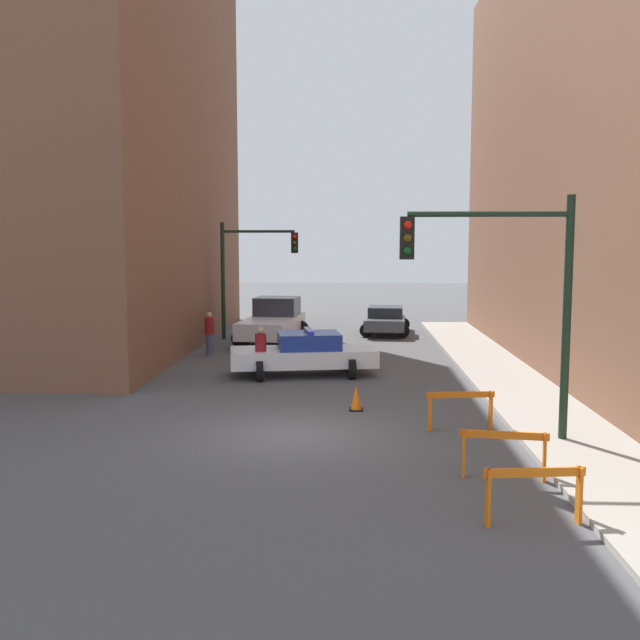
{
  "coord_description": "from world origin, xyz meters",
  "views": [
    {
      "loc": [
        1.35,
        -15.68,
        4.34
      ],
      "look_at": [
        0.26,
        8.23,
        1.71
      ],
      "focal_mm": 40.0,
      "sensor_mm": 36.0,
      "label": 1
    }
  ],
  "objects_px": {
    "barrier_front": "(534,486)",
    "pedestrian_corner": "(209,333)",
    "police_car": "(305,353)",
    "traffic_cone": "(356,398)",
    "barrier_back": "(460,404)",
    "traffic_light_near": "(512,280)",
    "traffic_light_far": "(247,263)",
    "white_truck": "(273,321)",
    "barrier_mid": "(504,446)",
    "pedestrian_crossing": "(261,352)",
    "parked_car_near": "(386,320)"
  },
  "relations": [
    {
      "from": "barrier_front",
      "to": "pedestrian_corner",
      "type": "bearing_deg",
      "value": 117.06
    },
    {
      "from": "police_car",
      "to": "pedestrian_corner",
      "type": "distance_m",
      "value": 5.62
    },
    {
      "from": "traffic_light_near",
      "to": "white_truck",
      "type": "bearing_deg",
      "value": 113.91
    },
    {
      "from": "pedestrian_corner",
      "to": "barrier_front",
      "type": "height_order",
      "value": "pedestrian_corner"
    },
    {
      "from": "parked_car_near",
      "to": "pedestrian_corner",
      "type": "height_order",
      "value": "pedestrian_corner"
    },
    {
      "from": "traffic_light_near",
      "to": "barrier_front",
      "type": "xyz_separation_m",
      "value": [
        -0.58,
        -4.52,
        -2.91
      ]
    },
    {
      "from": "white_truck",
      "to": "pedestrian_crossing",
      "type": "height_order",
      "value": "white_truck"
    },
    {
      "from": "pedestrian_corner",
      "to": "parked_car_near",
      "type": "bearing_deg",
      "value": 113.16
    },
    {
      "from": "barrier_mid",
      "to": "traffic_light_near",
      "type": "bearing_deg",
      "value": 76.05
    },
    {
      "from": "pedestrian_crossing",
      "to": "barrier_mid",
      "type": "bearing_deg",
      "value": -158.97
    },
    {
      "from": "traffic_light_far",
      "to": "barrier_front",
      "type": "distance_m",
      "value": 22.16
    },
    {
      "from": "barrier_back",
      "to": "barrier_front",
      "type": "bearing_deg",
      "value": -87.03
    },
    {
      "from": "traffic_light_near",
      "to": "police_car",
      "type": "distance_m",
      "value": 9.55
    },
    {
      "from": "traffic_light_near",
      "to": "police_car",
      "type": "relative_size",
      "value": 1.05
    },
    {
      "from": "traffic_light_near",
      "to": "pedestrian_crossing",
      "type": "relative_size",
      "value": 3.13
    },
    {
      "from": "police_car",
      "to": "barrier_back",
      "type": "relative_size",
      "value": 3.11
    },
    {
      "from": "pedestrian_corner",
      "to": "barrier_mid",
      "type": "height_order",
      "value": "pedestrian_corner"
    },
    {
      "from": "police_car",
      "to": "barrier_front",
      "type": "bearing_deg",
      "value": -170.07
    },
    {
      "from": "pedestrian_corner",
      "to": "traffic_cone",
      "type": "distance_m",
      "value": 10.47
    },
    {
      "from": "white_truck",
      "to": "traffic_cone",
      "type": "height_order",
      "value": "white_truck"
    },
    {
      "from": "barrier_front",
      "to": "traffic_cone",
      "type": "bearing_deg",
      "value": 110.02
    },
    {
      "from": "traffic_light_far",
      "to": "white_truck",
      "type": "bearing_deg",
      "value": -32.99
    },
    {
      "from": "traffic_light_far",
      "to": "pedestrian_crossing",
      "type": "bearing_deg",
      "value": -79.13
    },
    {
      "from": "pedestrian_crossing",
      "to": "barrier_mid",
      "type": "xyz_separation_m",
      "value": [
        5.68,
        -9.44,
        -0.24
      ]
    },
    {
      "from": "white_truck",
      "to": "barrier_back",
      "type": "height_order",
      "value": "white_truck"
    },
    {
      "from": "white_truck",
      "to": "barrier_back",
      "type": "xyz_separation_m",
      "value": [
        5.94,
        -14.32,
        -0.29
      ]
    },
    {
      "from": "traffic_cone",
      "to": "barrier_front",
      "type": "bearing_deg",
      "value": -69.98
    },
    {
      "from": "pedestrian_crossing",
      "to": "barrier_back",
      "type": "height_order",
      "value": "pedestrian_crossing"
    },
    {
      "from": "white_truck",
      "to": "barrier_front",
      "type": "distance_m",
      "value": 20.84
    },
    {
      "from": "parked_car_near",
      "to": "barrier_mid",
      "type": "height_order",
      "value": "parked_car_near"
    },
    {
      "from": "traffic_light_far",
      "to": "white_truck",
      "type": "relative_size",
      "value": 0.93
    },
    {
      "from": "white_truck",
      "to": "barrier_front",
      "type": "xyz_separation_m",
      "value": [
        6.23,
        -19.89,
        -0.29
      ]
    },
    {
      "from": "traffic_light_near",
      "to": "barrier_front",
      "type": "relative_size",
      "value": 3.26
    },
    {
      "from": "parked_car_near",
      "to": "traffic_light_far",
      "type": "bearing_deg",
      "value": -155.45
    },
    {
      "from": "traffic_light_near",
      "to": "traffic_cone",
      "type": "relative_size",
      "value": 7.93
    },
    {
      "from": "white_truck",
      "to": "parked_car_near",
      "type": "bearing_deg",
      "value": 37.27
    },
    {
      "from": "traffic_light_near",
      "to": "police_car",
      "type": "bearing_deg",
      "value": 122.7
    },
    {
      "from": "pedestrian_crossing",
      "to": "barrier_front",
      "type": "relative_size",
      "value": 1.04
    },
    {
      "from": "parked_car_near",
      "to": "barrier_mid",
      "type": "bearing_deg",
      "value": -82.03
    },
    {
      "from": "traffic_light_far",
      "to": "barrier_mid",
      "type": "height_order",
      "value": "traffic_light_far"
    },
    {
      "from": "white_truck",
      "to": "parked_car_near",
      "type": "xyz_separation_m",
      "value": [
        5.01,
        3.05,
        -0.23
      ]
    },
    {
      "from": "white_truck",
      "to": "pedestrian_corner",
      "type": "relative_size",
      "value": 3.36
    },
    {
      "from": "traffic_cone",
      "to": "barrier_back",
      "type": "bearing_deg",
      "value": -37.14
    },
    {
      "from": "pedestrian_crossing",
      "to": "pedestrian_corner",
      "type": "height_order",
      "value": "same"
    },
    {
      "from": "police_car",
      "to": "traffic_cone",
      "type": "height_order",
      "value": "police_car"
    },
    {
      "from": "pedestrian_crossing",
      "to": "barrier_mid",
      "type": "relative_size",
      "value": 1.04
    },
    {
      "from": "pedestrian_corner",
      "to": "police_car",
      "type": "bearing_deg",
      "value": 24.03
    },
    {
      "from": "police_car",
      "to": "barrier_back",
      "type": "bearing_deg",
      "value": -158.22
    },
    {
      "from": "barrier_front",
      "to": "barrier_mid",
      "type": "distance_m",
      "value": 2.12
    },
    {
      "from": "barrier_mid",
      "to": "barrier_back",
      "type": "height_order",
      "value": "same"
    }
  ]
}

